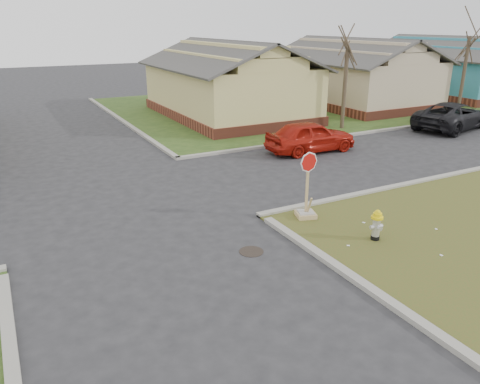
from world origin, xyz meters
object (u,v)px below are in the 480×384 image
stop_sign (306,203)px  dark_pickup (453,116)px  red_sedan (310,136)px  fire_hydrant (377,223)px

stop_sign → dark_pickup: size_ratio=0.38×
stop_sign → red_sedan: (4.74, 6.34, 0.23)m
fire_hydrant → dark_pickup: (13.87, 8.79, 0.21)m
fire_hydrant → red_sedan: size_ratio=0.21×
fire_hydrant → stop_sign: size_ratio=0.42×
dark_pickup → stop_sign: bearing=101.7°
fire_hydrant → stop_sign: (-0.75, 2.19, -0.04)m
stop_sign → red_sedan: 7.92m
red_sedan → fire_hydrant: bearing=156.7°
red_sedan → dark_pickup: bearing=-86.6°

